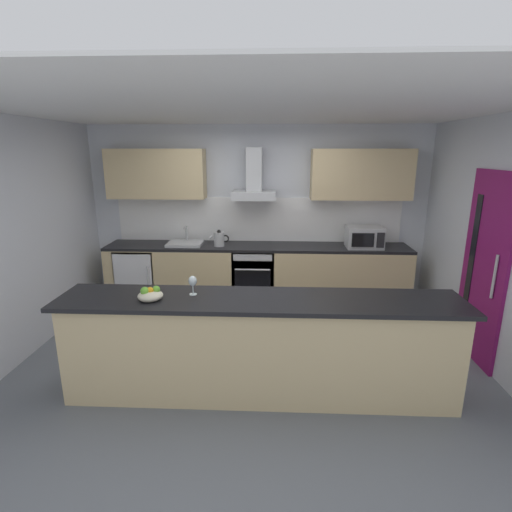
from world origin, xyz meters
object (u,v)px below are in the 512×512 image
sink (185,243)px  refrigerator (140,275)px  oven (254,275)px  range_hood (254,183)px  wine_glass (193,282)px  microwave (364,237)px  fruit_bowl (150,295)px  kettle (219,239)px

sink → refrigerator: bearing=-178.9°
oven → refrigerator: bearing=-179.9°
oven → range_hood: size_ratio=1.11×
range_hood → wine_glass: bearing=-100.6°
microwave → fruit_bowl: microwave is taller
oven → kettle: (-0.50, -0.03, 0.55)m
sink → wine_glass: size_ratio=2.81×
refrigerator → wine_glass: 2.63m
sink → range_hood: size_ratio=0.69×
oven → sink: (-1.00, 0.01, 0.47)m
refrigerator → sink: (0.71, 0.01, 0.50)m
kettle → fruit_bowl: (-0.29, -2.30, 0.01)m
oven → wine_glass: (-0.44, -2.20, 0.63)m
kettle → fruit_bowl: 2.32m
refrigerator → range_hood: bearing=4.4°
sink → fruit_bowl: size_ratio=2.27×
microwave → fruit_bowl: bearing=-135.6°
fruit_bowl → microwave: bearing=44.4°
refrigerator → fruit_bowl: 2.58m
oven → kettle: kettle is taller
fruit_bowl → refrigerator: bearing=111.6°
refrigerator → fruit_bowl: bearing=-68.4°
oven → range_hood: range_hood is taller
refrigerator → sink: 0.87m
refrigerator → wine_glass: wine_glass is taller
refrigerator → microwave: 3.34m
refrigerator → sink: size_ratio=1.70×
microwave → kettle: (-2.07, -0.01, -0.04)m
oven → refrigerator: oven is taller
oven → sink: size_ratio=1.60×
refrigerator → kettle: bearing=-1.5°
sink → kettle: (0.51, -0.04, 0.08)m
microwave → sink: bearing=179.1°
oven → wine_glass: bearing=-101.2°
refrigerator → fruit_bowl: fruit_bowl is taller
fruit_bowl → kettle: bearing=82.8°
oven → refrigerator: (-1.71, -0.00, -0.03)m
refrigerator → microwave: microwave is taller
oven → range_hood: 1.33m
wine_glass → microwave: bearing=47.2°
microwave → kettle: bearing=-179.8°
wine_glass → fruit_bowl: bearing=-158.5°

